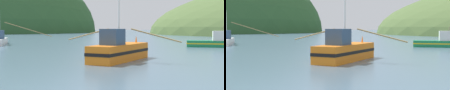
% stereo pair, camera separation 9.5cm
% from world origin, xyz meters
% --- Properties ---
extents(fishing_boat_orange, '(10.64, 8.36, 6.33)m').
position_xyz_m(fishing_boat_orange, '(5.20, 27.45, 0.92)').
color(fishing_boat_orange, orange).
rests_on(fishing_boat_orange, ground).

